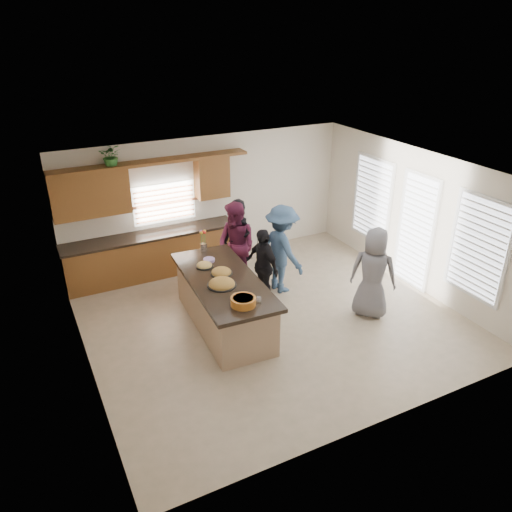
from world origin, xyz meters
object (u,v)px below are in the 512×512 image
island (224,303)px  woman_right_front (373,273)px  woman_left_mid (236,246)px  woman_right_back (282,249)px  salad_bowl (243,301)px  woman_left_back (237,242)px  woman_left_front (263,266)px

island → woman_right_front: size_ratio=1.59×
woman_left_mid → woman_right_back: woman_right_back is taller
salad_bowl → woman_left_back: woman_left_back is taller
woman_right_front → woman_right_back: bearing=-9.3°
woman_left_back → woman_right_front: (1.65, -2.28, -0.03)m
woman_left_back → woman_left_mid: (-0.11, -0.17, 0.01)m
salad_bowl → woman_left_front: size_ratio=0.27×
island → woman_left_mid: woman_left_mid is taller
salad_bowl → woman_left_mid: size_ratio=0.22×
salad_bowl → woman_right_front: 2.64m
woman_left_front → woman_left_back: bearing=178.0°
woman_left_back → woman_left_front: bearing=-21.0°
island → woman_right_back: 1.76m
island → woman_left_back: size_ratio=1.53×
woman_right_back → woman_right_front: (1.01, -1.57, -0.04)m
woman_right_back → woman_right_front: size_ratio=1.05×
woman_left_mid → woman_left_front: 0.79m
woman_left_front → woman_right_front: (1.55, -1.36, 0.11)m
salad_bowl → woman_right_back: size_ratio=0.22×
island → woman_right_back: bearing=27.0°
woman_left_back → woman_left_mid: size_ratio=0.99×
salad_bowl → woman_right_back: (1.63, 1.64, -0.12)m
woman_left_mid → woman_left_front: size_ratio=1.20×
island → woman_left_front: size_ratio=1.83×
salad_bowl → woman_left_mid: 2.35m
woman_left_front → salad_bowl: bearing=-45.9°
salad_bowl → woman_right_front: (2.64, 0.07, -0.16)m
island → woman_left_back: woman_left_back is taller
island → salad_bowl: size_ratio=6.86×
woman_right_back → island: bearing=106.0°
woman_right_front → woman_left_front: bearing=6.6°
woman_left_mid → salad_bowl: bearing=-41.5°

